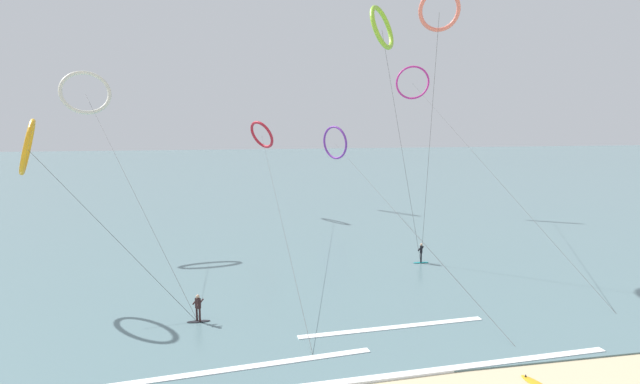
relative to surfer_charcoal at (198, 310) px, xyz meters
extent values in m
cube|color=slate|center=(8.71, 91.24, -0.78)|extent=(400.00, 200.00, 0.08)
ellipsoid|color=black|center=(0.00, -0.01, -0.71)|extent=(1.40, 0.40, 0.06)
cylinder|color=black|center=(0.09, -0.11, -0.28)|extent=(0.12, 0.12, 0.80)
cylinder|color=black|center=(-0.09, 0.10, -0.28)|extent=(0.12, 0.12, 0.80)
cube|color=black|center=(0.00, -0.01, 0.43)|extent=(0.36, 0.37, 0.62)
sphere|color=tan|center=(0.00, -0.01, 0.85)|extent=(0.22, 0.22, 0.22)
cylinder|color=black|center=(0.14, -0.06, 0.48)|extent=(0.44, 0.40, 0.39)
cylinder|color=black|center=(-0.14, 0.28, 0.48)|extent=(0.44, 0.40, 0.39)
ellipsoid|color=teal|center=(18.18, 9.71, -0.71)|extent=(1.40, 0.40, 0.06)
cylinder|color=black|center=(18.12, 9.58, -0.28)|extent=(0.12, 0.12, 0.80)
cylinder|color=black|center=(18.24, 9.83, -0.28)|extent=(0.12, 0.12, 0.80)
cube|color=black|center=(18.18, 9.71, 0.43)|extent=(0.32, 0.38, 0.62)
sphere|color=tan|center=(18.18, 9.71, 0.85)|extent=(0.22, 0.22, 0.22)
cylinder|color=black|center=(18.08, 9.63, 0.48)|extent=(0.49, 0.31, 0.39)
cylinder|color=black|center=(18.28, 10.02, 0.48)|extent=(0.49, 0.31, 0.39)
torus|color=#8CC62D|center=(15.56, 13.38, 19.22)|extent=(3.77, 4.05, 3.88)
cylinder|color=#3F3F3F|center=(16.87, 11.54, 9.10)|extent=(2.66, 3.70, 19.85)
torus|color=red|center=(7.05, 36.46, 9.50)|extent=(3.95, 4.42, 3.65)
cylinder|color=#3F3F3F|center=(6.50, 15.19, 4.25)|extent=(1.12, 42.53, 10.16)
torus|color=purple|center=(17.41, 39.50, 8.28)|extent=(3.05, 4.39, 4.68)
cylinder|color=#3F3F3F|center=(17.12, 16.12, 3.65)|extent=(0.62, 46.77, 8.97)
torus|color=silver|center=(-10.99, 23.51, 13.99)|extent=(5.25, 3.71, 4.40)
cylinder|color=#3F3F3F|center=(-5.49, 11.75, 6.49)|extent=(11.02, 23.54, 14.64)
torus|color=#CC288E|center=(27.30, 36.23, 16.37)|extent=(4.37, 2.93, 4.51)
cylinder|color=#3F3F3F|center=(26.51, 16.14, 7.71)|extent=(1.61, 40.20, 17.08)
torus|color=orange|center=(-11.06, 7.05, 9.54)|extent=(2.19, 4.06, 3.82)
cylinder|color=#3F3F3F|center=(-5.53, 3.52, 4.29)|extent=(11.08, 7.08, 10.23)
torus|color=#EA7260|center=(19.14, 9.65, 20.06)|extent=(3.60, 1.99, 3.33)
cylinder|color=#3F3F3F|center=(18.66, 9.68, 9.54)|extent=(0.99, 0.08, 20.72)
ellipsoid|color=orange|center=(15.60, -10.62, -0.78)|extent=(0.91, 1.97, 0.08)
cone|color=black|center=(15.45, -9.94, -0.68)|extent=(0.12, 0.12, 0.12)
cube|color=white|center=(12.10, -8.52, -0.76)|extent=(18.09, 1.33, 0.12)
cube|color=white|center=(1.82, -6.53, -0.76)|extent=(14.32, 2.03, 0.12)
cube|color=white|center=(11.23, -3.16, -0.76)|extent=(11.43, 1.15, 0.12)
camera|label=1|loc=(1.40, -30.66, 11.28)|focal=29.04mm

